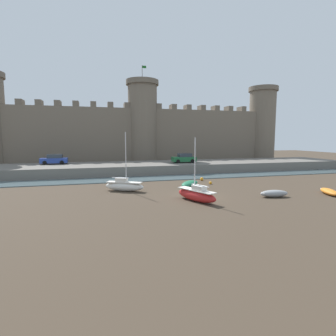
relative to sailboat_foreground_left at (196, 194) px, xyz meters
name	(u,v)px	position (x,y,z in m)	size (l,w,h in m)	color
ground_plane	(196,197)	(0.55, 1.47, -0.64)	(160.00, 160.00, 0.00)	#423528
water_channel	(165,178)	(0.55, 14.16, -0.59)	(80.00, 4.50, 0.10)	slate
quay_road	(155,167)	(0.55, 21.41, 0.14)	(69.54, 10.00, 1.55)	#666059
castle	(143,130)	(0.55, 33.24, 6.86)	(64.28, 6.74, 20.66)	#706354
sailboat_foreground_left	(196,194)	(0.00, 0.00, 0.00)	(2.96, 4.68, 5.88)	red
rowboat_midflat_right	(274,193)	(8.07, -0.32, -0.27)	(2.92, 1.35, 0.70)	gray
rowboat_midflat_centre	(190,184)	(1.83, 7.01, -0.27)	(3.45, 3.57, 0.71)	#1E6B47
sailboat_foreground_centre	(124,185)	(-6.00, 6.42, -0.02)	(4.44, 3.02, 6.46)	silver
rowboat_foreground_right	(329,192)	(14.34, -0.78, -0.33)	(2.20, 3.33, 0.58)	orange
mooring_buoy_near_channel	(210,183)	(4.91, 7.88, -0.46)	(0.36, 0.36, 0.36)	orange
mooring_buoy_off_centre	(202,179)	(4.89, 10.73, -0.41)	(0.46, 0.46, 0.46)	orange
car_quay_centre_west	(54,159)	(-15.65, 23.62, 1.69)	(4.12, 1.91, 1.62)	#263F99
car_quay_east	(184,158)	(5.60, 20.61, 1.69)	(4.12, 1.91, 1.62)	#1E6638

